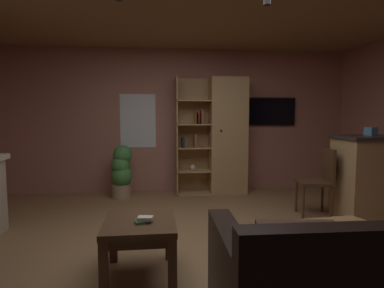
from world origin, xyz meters
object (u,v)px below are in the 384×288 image
(table_book_0, at_px, (141,222))
(coffee_table, at_px, (140,231))
(potted_floor_plant, at_px, (122,171))
(wall_mounted_tv, at_px, (271,112))
(table_book_1, at_px, (145,218))
(bookshelf_cabinet, at_px, (223,136))
(dining_chair, at_px, (320,177))
(tissue_box, at_px, (371,131))

(table_book_0, bearing_deg, coffee_table, 104.88)
(potted_floor_plant, height_order, wall_mounted_tv, wall_mounted_tv)
(wall_mounted_tv, bearing_deg, table_book_1, -125.65)
(bookshelf_cabinet, height_order, table_book_1, bookshelf_cabinet)
(bookshelf_cabinet, height_order, wall_mounted_tv, bookshelf_cabinet)
(bookshelf_cabinet, distance_m, potted_floor_plant, 1.83)
(dining_chair, bearing_deg, table_book_1, -148.43)
(bookshelf_cabinet, distance_m, tissue_box, 2.28)
(table_book_1, bearing_deg, tissue_box, 24.18)
(coffee_table, relative_size, dining_chair, 0.70)
(tissue_box, xyz_separation_m, table_book_0, (-2.96, -1.32, -0.67))
(dining_chair, distance_m, wall_mounted_tv, 1.91)
(tissue_box, relative_size, table_book_0, 1.16)
(coffee_table, height_order, table_book_1, table_book_1)
(tissue_box, height_order, wall_mounted_tv, wall_mounted_tv)
(coffee_table, height_order, table_book_0, table_book_0)
(bookshelf_cabinet, relative_size, dining_chair, 2.18)
(table_book_0, bearing_deg, tissue_box, 24.11)
(table_book_0, height_order, table_book_1, table_book_1)
(coffee_table, relative_size, table_book_0, 6.25)
(tissue_box, relative_size, dining_chair, 0.13)
(bookshelf_cabinet, xyz_separation_m, coffee_table, (-1.32, -2.82, -0.62))
(table_book_1, relative_size, dining_chair, 0.13)
(coffee_table, relative_size, table_book_1, 5.24)
(table_book_1, height_order, wall_mounted_tv, wall_mounted_tv)
(tissue_box, distance_m, table_book_0, 3.31)
(table_book_0, distance_m, wall_mounted_tv, 3.94)
(table_book_1, bearing_deg, potted_floor_plant, 99.70)
(bookshelf_cabinet, xyz_separation_m, table_book_0, (-1.30, -2.88, -0.51))
(bookshelf_cabinet, xyz_separation_m, potted_floor_plant, (-1.73, -0.15, -0.55))
(dining_chair, bearing_deg, table_book_0, -148.59)
(tissue_box, height_order, potted_floor_plant, tissue_box)
(tissue_box, xyz_separation_m, table_book_1, (-2.93, -1.31, -0.64))
(table_book_1, xyz_separation_m, wall_mounted_tv, (2.21, 3.08, 0.92))
(table_book_0, relative_size, dining_chair, 0.11)
(bookshelf_cabinet, xyz_separation_m, wall_mounted_tv, (0.94, 0.21, 0.43))
(dining_chair, height_order, potted_floor_plant, dining_chair)
(wall_mounted_tv, bearing_deg, table_book_0, -125.95)
(coffee_table, relative_size, wall_mounted_tv, 0.72)
(table_book_1, distance_m, potted_floor_plant, 2.76)
(dining_chair, xyz_separation_m, potted_floor_plant, (-2.75, 1.31, -0.08))
(potted_floor_plant, bearing_deg, wall_mounted_tv, 7.76)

